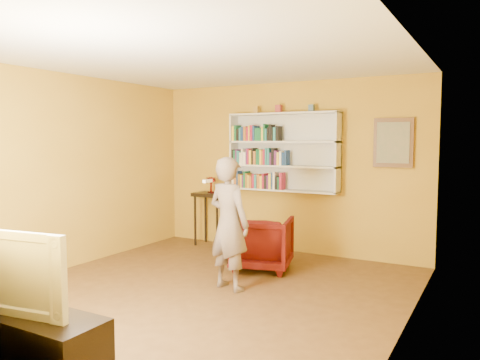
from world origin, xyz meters
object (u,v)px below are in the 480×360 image
object	(u,v)px
armchair	(262,243)
television	(17,269)
tv_cabinet	(20,344)
console_table	(211,202)
bookshelf	(285,152)
ruby_lustre	(211,181)
person	(229,223)

from	to	relation	value
armchair	television	distance (m)	3.61
tv_cabinet	television	distance (m)	0.57
console_table	bookshelf	bearing A→B (deg)	7.09
armchair	tv_cabinet	world-z (taller)	armchair
ruby_lustre	person	world-z (taller)	person
television	armchair	bearing A→B (deg)	77.78
armchair	person	distance (m)	1.07
bookshelf	armchair	xyz separation A→B (m)	(0.15, -1.09, -1.23)
armchair	person	size ratio (longest dim) A/B	0.50
tv_cabinet	person	bearing A→B (deg)	83.85
tv_cabinet	television	bearing A→B (deg)	180.00
television	bookshelf	bearing A→B (deg)	80.48
person	console_table	bearing A→B (deg)	-39.26
bookshelf	armchair	world-z (taller)	bookshelf
armchair	television	size ratio (longest dim) A/B	0.75
tv_cabinet	ruby_lustre	bearing A→B (deg)	104.89
ruby_lustre	person	distance (m)	2.43
console_table	ruby_lustre	world-z (taller)	ruby_lustre
console_table	armchair	size ratio (longest dim) A/B	1.12
console_table	tv_cabinet	distance (m)	4.68
console_table	television	size ratio (longest dim) A/B	0.84
bookshelf	person	distance (m)	2.22
armchair	ruby_lustre	bearing A→B (deg)	-47.75
bookshelf	tv_cabinet	world-z (taller)	bookshelf
ruby_lustre	person	size ratio (longest dim) A/B	0.17
person	television	distance (m)	2.61
console_table	armchair	world-z (taller)	console_table
console_table	television	world-z (taller)	television
ruby_lustre	armchair	xyz separation A→B (m)	(1.43, -0.93, -0.73)
console_table	television	xyz separation A→B (m)	(1.20, -4.50, 0.09)
console_table	person	size ratio (longest dim) A/B	0.57
ruby_lustre	console_table	bearing A→B (deg)	104.04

